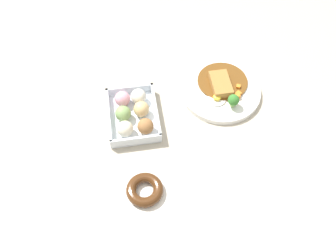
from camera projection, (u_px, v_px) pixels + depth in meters
ground_plane at (191, 138)px, 1.16m from camera, size 1.60×1.60×0.00m
curry_plate at (221, 90)px, 1.25m from camera, size 0.27×0.27×0.07m
donut_box at (133, 114)px, 1.18m from camera, size 0.21×0.16×0.06m
chocolate_ring_donut at (145, 190)px, 1.04m from camera, size 0.16×0.16×0.03m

